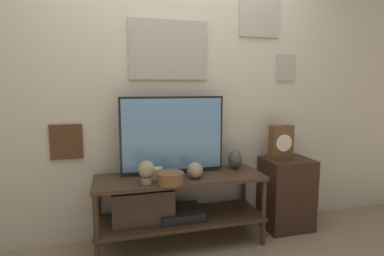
% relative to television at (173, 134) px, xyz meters
% --- Properties ---
extents(wall_back, '(6.40, 0.08, 2.70)m').
position_rel_television_xyz_m(wall_back, '(0.04, 0.18, 0.42)').
color(wall_back, beige).
rests_on(wall_back, ground_plane).
extents(media_console, '(1.40, 0.46, 0.60)m').
position_rel_television_xyz_m(media_console, '(-0.09, -0.10, -0.56)').
color(media_console, '#422D1E').
rests_on(media_console, ground_plane).
extents(television, '(0.88, 0.05, 0.66)m').
position_rel_television_xyz_m(television, '(0.00, 0.00, 0.00)').
color(television, black).
rests_on(television, media_console).
extents(vase_wide_bowl, '(0.20, 0.20, 0.09)m').
position_rel_television_xyz_m(vase_wide_bowl, '(-0.07, -0.27, -0.29)').
color(vase_wide_bowl, brown).
rests_on(vase_wide_bowl, media_console).
extents(vase_urn_stoneware, '(0.12, 0.13, 0.17)m').
position_rel_television_xyz_m(vase_urn_stoneware, '(0.58, 0.01, -0.25)').
color(vase_urn_stoneware, '#4C5647').
rests_on(vase_urn_stoneware, media_console).
extents(vase_round_glass, '(0.13, 0.13, 0.13)m').
position_rel_television_xyz_m(vase_round_glass, '(0.15, -0.18, -0.27)').
color(vase_round_glass, tan).
rests_on(vase_round_glass, media_console).
extents(candle_jar, '(0.09, 0.09, 0.09)m').
position_rel_television_xyz_m(candle_jar, '(-0.16, -0.12, -0.29)').
color(candle_jar, beige).
rests_on(candle_jar, media_console).
extents(decorative_bust, '(0.13, 0.13, 0.18)m').
position_rel_television_xyz_m(decorative_bust, '(-0.25, -0.23, -0.23)').
color(decorative_bust, tan).
rests_on(decorative_bust, media_console).
extents(side_table, '(0.43, 0.37, 0.67)m').
position_rel_television_xyz_m(side_table, '(1.08, -0.05, -0.60)').
color(side_table, '#382319').
rests_on(side_table, ground_plane).
extents(mantel_clock, '(0.21, 0.11, 0.32)m').
position_rel_television_xyz_m(mantel_clock, '(1.02, -0.02, -0.11)').
color(mantel_clock, brown).
rests_on(mantel_clock, side_table).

